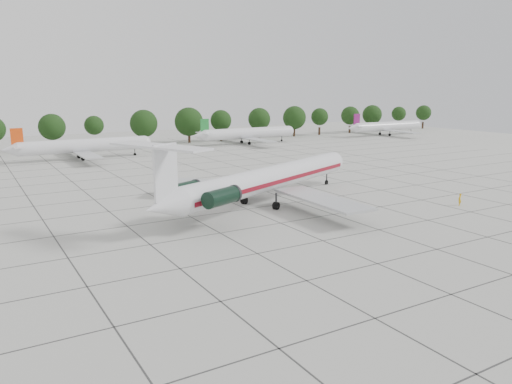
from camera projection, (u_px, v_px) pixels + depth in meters
ground at (281, 223)px, 58.91m from camera, size 260.00×260.00×0.00m
apron_joints at (223, 199)px, 71.52m from camera, size 170.00×170.00×0.02m
main_airliner at (263, 180)px, 66.77m from camera, size 41.08×30.87×10.05m
ground_crew at (460, 199)px, 67.53m from camera, size 0.72×0.65×1.64m
bg_airliner_c at (84, 146)px, 110.26m from camera, size 28.24×27.20×7.40m
bg_airliner_d at (248, 133)px, 139.73m from camera, size 28.24×27.20×7.40m
bg_airliner_e at (387, 126)px, 164.03m from camera, size 28.24×27.20×7.40m
tree_line at (52, 127)px, 123.31m from camera, size 249.86×8.44×10.22m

